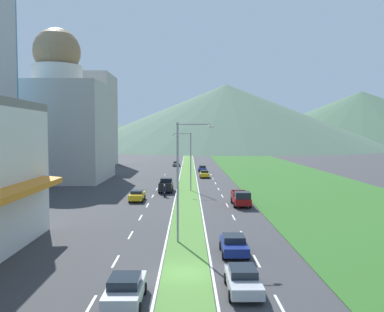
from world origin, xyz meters
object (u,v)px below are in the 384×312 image
at_px(car_4, 176,164).
at_px(car_7, 125,289).
at_px(car_1, 243,279).
at_px(pickup_truck_0, 166,185).
at_px(car_2, 202,168).
at_px(pickup_truck_1, 241,198).
at_px(motorcycle_rider, 164,192).
at_px(street_lamp_near, 182,174).
at_px(car_6, 234,245).
at_px(car_3, 137,195).
at_px(street_lamp_mid, 189,157).
at_px(car_5, 204,174).

xyz_separation_m(car_4, car_7, (0.06, -91.06, 0.09)).
height_order(car_1, pickup_truck_0, pickup_truck_0).
xyz_separation_m(car_2, pickup_truck_1, (3.38, -45.49, 0.23)).
relative_size(car_1, motorcycle_rider, 2.18).
bearing_deg(car_7, street_lamp_near, -12.93).
xyz_separation_m(street_lamp_near, motorcycle_rider, (-2.92, 24.43, -5.05)).
bearing_deg(car_6, car_4, -175.16).
distance_m(car_1, pickup_truck_1, 27.82).
xyz_separation_m(car_3, car_7, (3.59, -33.16, 0.03)).
xyz_separation_m(street_lamp_mid, car_5, (3.28, 19.30, -4.60)).
bearing_deg(street_lamp_mid, pickup_truck_1, -63.47).
height_order(car_7, motorcycle_rider, motorcycle_rider).
height_order(street_lamp_mid, motorcycle_rider, street_lamp_mid).
bearing_deg(car_1, pickup_truck_0, -170.51).
height_order(pickup_truck_1, motorcycle_rider, pickup_truck_1).
bearing_deg(pickup_truck_1, street_lamp_mid, -153.47).
distance_m(street_lamp_mid, car_2, 32.64).
distance_m(street_lamp_near, street_lamp_mid, 30.26).
relative_size(car_3, motorcycle_rider, 2.11).
relative_size(car_2, car_3, 1.10).
xyz_separation_m(car_4, car_6, (6.95, -82.12, 0.03)).
bearing_deg(street_lamp_near, car_1, -70.60).
height_order(car_5, car_7, car_7).
bearing_deg(pickup_truck_1, car_1, -7.15).
bearing_deg(pickup_truck_0, car_4, -0.10).
xyz_separation_m(car_3, car_6, (10.47, -24.21, -0.03)).
bearing_deg(motorcycle_rider, pickup_truck_1, -126.57).
height_order(car_7, pickup_truck_1, pickup_truck_1).
distance_m(street_lamp_mid, motorcycle_rider, 8.22).
height_order(street_lamp_mid, car_7, street_lamp_mid).
bearing_deg(car_7, pickup_truck_0, 0.21).
xyz_separation_m(street_lamp_near, pickup_truck_1, (7.23, 16.90, -4.81)).
bearing_deg(pickup_truck_0, car_1, -170.51).
xyz_separation_m(car_6, motorcycle_rider, (-6.97, 27.83, 0.00)).
relative_size(street_lamp_mid, car_1, 2.14).
distance_m(car_1, car_7, 6.81).
xyz_separation_m(street_lamp_near, pickup_truck_0, (-2.99, 29.73, -4.81)).
bearing_deg(car_2, street_lamp_near, -3.53).
xyz_separation_m(car_5, pickup_truck_1, (3.38, -32.64, 0.20)).
height_order(car_2, pickup_truck_0, pickup_truck_0).
relative_size(pickup_truck_0, pickup_truck_1, 1.00).
xyz_separation_m(car_4, pickup_truck_1, (10.13, -61.81, 0.27)).
bearing_deg(street_lamp_near, pickup_truck_1, 66.84).
bearing_deg(pickup_truck_1, car_7, -18.99).
relative_size(street_lamp_mid, car_3, 2.20).
bearing_deg(car_4, pickup_truck_1, -170.69).
bearing_deg(car_1, pickup_truck_1, 172.85).
height_order(car_1, car_6, car_6).
distance_m(car_6, pickup_truck_0, 33.87).
bearing_deg(pickup_truck_0, street_lamp_near, -174.26).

